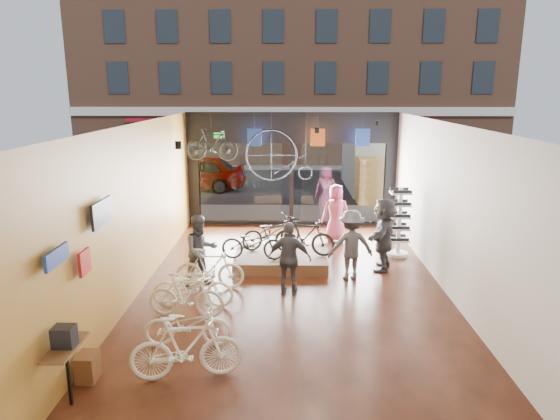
{
  "coord_description": "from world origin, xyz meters",
  "views": [
    {
      "loc": [
        -0.1,
        -10.67,
        4.5
      ],
      "look_at": [
        -0.31,
        1.4,
        1.6
      ],
      "focal_mm": 32.0,
      "sensor_mm": 36.0,
      "label": 1
    }
  ],
  "objects_px": {
    "customer_2": "(289,258)",
    "floor_bike_2": "(188,324)",
    "display_bike_right": "(271,232)",
    "floor_bike_3": "(186,295)",
    "display_bike_left": "(253,243)",
    "display_bike_mid": "(304,237)",
    "penny_farthing": "(282,157)",
    "floor_bike_4": "(193,287)",
    "customer_5": "(384,234)",
    "sunglasses_rack": "(399,222)",
    "customer_4": "(336,213)",
    "floor_bike_1": "(186,348)",
    "hung_bike": "(212,145)",
    "box_truck": "(377,164)",
    "display_platform": "(281,259)",
    "street_car": "(195,173)",
    "customer_3": "(351,245)",
    "customer_1": "(201,251)",
    "floor_bike_5": "(210,269)"
  },
  "relations": [
    {
      "from": "box_truck",
      "to": "customer_5",
      "type": "bearing_deg",
      "value": -98.66
    },
    {
      "from": "floor_bike_3",
      "to": "hung_bike",
      "type": "bearing_deg",
      "value": 8.42
    },
    {
      "from": "display_platform",
      "to": "hung_bike",
      "type": "distance_m",
      "value": 4.2
    },
    {
      "from": "customer_5",
      "to": "floor_bike_3",
      "type": "bearing_deg",
      "value": -39.29
    },
    {
      "from": "box_truck",
      "to": "floor_bike_4",
      "type": "height_order",
      "value": "box_truck"
    },
    {
      "from": "display_bike_left",
      "to": "hung_bike",
      "type": "height_order",
      "value": "hung_bike"
    },
    {
      "from": "floor_bike_3",
      "to": "hung_bike",
      "type": "distance_m",
      "value": 6.04
    },
    {
      "from": "box_truck",
      "to": "display_platform",
      "type": "xyz_separation_m",
      "value": [
        -4.06,
        -9.14,
        -1.24
      ]
    },
    {
      "from": "street_car",
      "to": "customer_3",
      "type": "xyz_separation_m",
      "value": [
        5.85,
        -11.16,
        0.07
      ]
    },
    {
      "from": "box_truck",
      "to": "hung_bike",
      "type": "relative_size",
      "value": 4.46
    },
    {
      "from": "floor_bike_3",
      "to": "display_platform",
      "type": "xyz_separation_m",
      "value": [
        1.87,
        3.17,
        -0.32
      ]
    },
    {
      "from": "hung_bike",
      "to": "sunglasses_rack",
      "type": "bearing_deg",
      "value": -100.93
    },
    {
      "from": "customer_3",
      "to": "penny_farthing",
      "type": "height_order",
      "value": "penny_farthing"
    },
    {
      "from": "floor_bike_3",
      "to": "display_platform",
      "type": "height_order",
      "value": "floor_bike_3"
    },
    {
      "from": "floor_bike_2",
      "to": "sunglasses_rack",
      "type": "height_order",
      "value": "sunglasses_rack"
    },
    {
      "from": "display_bike_left",
      "to": "penny_farthing",
      "type": "height_order",
      "value": "penny_farthing"
    },
    {
      "from": "customer_2",
      "to": "penny_farthing",
      "type": "xyz_separation_m",
      "value": [
        -0.23,
        4.78,
        1.66
      ]
    },
    {
      "from": "display_bike_right",
      "to": "display_platform",
      "type": "bearing_deg",
      "value": -178.52
    },
    {
      "from": "display_platform",
      "to": "hung_bike",
      "type": "relative_size",
      "value": 1.52
    },
    {
      "from": "display_bike_right",
      "to": "penny_farthing",
      "type": "height_order",
      "value": "penny_farthing"
    },
    {
      "from": "floor_bike_2",
      "to": "floor_bike_4",
      "type": "bearing_deg",
      "value": 6.0
    },
    {
      "from": "customer_4",
      "to": "hung_bike",
      "type": "bearing_deg",
      "value": -9.45
    },
    {
      "from": "display_bike_left",
      "to": "floor_bike_1",
      "type": "bearing_deg",
      "value": 175.77
    },
    {
      "from": "floor_bike_2",
      "to": "customer_2",
      "type": "xyz_separation_m",
      "value": [
        1.83,
        2.4,
        0.43
      ]
    },
    {
      "from": "customer_5",
      "to": "sunglasses_rack",
      "type": "relative_size",
      "value": 0.98
    },
    {
      "from": "customer_4",
      "to": "customer_5",
      "type": "relative_size",
      "value": 0.93
    },
    {
      "from": "display_platform",
      "to": "sunglasses_rack",
      "type": "height_order",
      "value": "sunglasses_rack"
    },
    {
      "from": "floor_bike_2",
      "to": "display_bike_right",
      "type": "relative_size",
      "value": 0.91
    },
    {
      "from": "box_truck",
      "to": "sunglasses_rack",
      "type": "distance_m",
      "value": 8.41
    },
    {
      "from": "display_bike_right",
      "to": "floor_bike_3",
      "type": "bearing_deg",
      "value": 129.76
    },
    {
      "from": "display_bike_left",
      "to": "display_bike_mid",
      "type": "distance_m",
      "value": 1.37
    },
    {
      "from": "floor_bike_2",
      "to": "penny_farthing",
      "type": "bearing_deg",
      "value": -14.03
    },
    {
      "from": "customer_4",
      "to": "customer_3",
      "type": "bearing_deg",
      "value": 84.22
    },
    {
      "from": "floor_bike_3",
      "to": "customer_3",
      "type": "xyz_separation_m",
      "value": [
        3.57,
        2.16,
        0.39
      ]
    },
    {
      "from": "customer_3",
      "to": "penny_farthing",
      "type": "xyz_separation_m",
      "value": [
        -1.71,
        3.86,
        1.64
      ]
    },
    {
      "from": "floor_bike_5",
      "to": "display_bike_left",
      "type": "xyz_separation_m",
      "value": [
        0.93,
        1.21,
        0.24
      ]
    },
    {
      "from": "customer_5",
      "to": "customer_2",
      "type": "bearing_deg",
      "value": -37.4
    },
    {
      "from": "customer_2",
      "to": "floor_bike_2",
      "type": "bearing_deg",
      "value": 60.13
    },
    {
      "from": "floor_bike_1",
      "to": "display_bike_right",
      "type": "xyz_separation_m",
      "value": [
        1.15,
        5.89,
        0.21
      ]
    },
    {
      "from": "display_bike_mid",
      "to": "hung_bike",
      "type": "relative_size",
      "value": 1.03
    },
    {
      "from": "floor_bike_2",
      "to": "customer_4",
      "type": "distance_m",
      "value": 7.3
    },
    {
      "from": "display_bike_left",
      "to": "display_bike_mid",
      "type": "relative_size",
      "value": 0.99
    },
    {
      "from": "customer_2",
      "to": "box_truck",
      "type": "bearing_deg",
      "value": -101.71
    },
    {
      "from": "display_bike_mid",
      "to": "penny_farthing",
      "type": "distance_m",
      "value": 3.42
    },
    {
      "from": "floor_bike_2",
      "to": "customer_3",
      "type": "relative_size",
      "value": 0.9
    },
    {
      "from": "floor_bike_2",
      "to": "display_platform",
      "type": "distance_m",
      "value": 4.64
    },
    {
      "from": "display_bike_left",
      "to": "customer_2",
      "type": "height_order",
      "value": "customer_2"
    },
    {
      "from": "floor_bike_2",
      "to": "penny_farthing",
      "type": "xyz_separation_m",
      "value": [
        1.6,
        7.18,
        2.09
      ]
    },
    {
      "from": "customer_5",
      "to": "sunglasses_rack",
      "type": "xyz_separation_m",
      "value": [
        0.62,
        1.07,
        0.02
      ]
    },
    {
      "from": "customer_1",
      "to": "penny_farthing",
      "type": "height_order",
      "value": "penny_farthing"
    }
  ]
}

